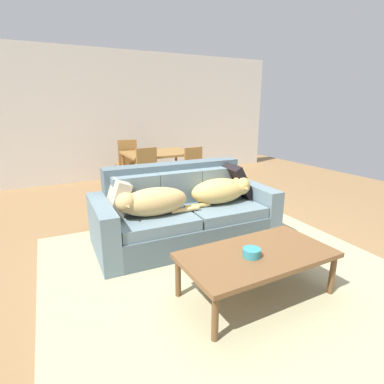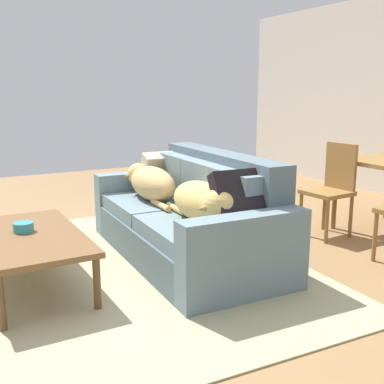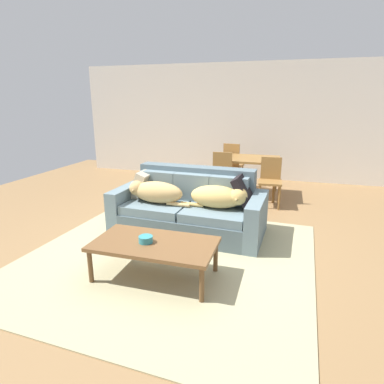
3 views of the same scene
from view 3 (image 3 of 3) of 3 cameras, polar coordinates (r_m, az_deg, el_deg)
ground_plane at (r=4.42m, az=-0.10°, el=-8.62°), size 10.00×10.00×0.00m
back_partition at (r=7.95m, az=8.44°, el=12.26°), size 8.00×0.12×2.70m
area_rug at (r=3.97m, az=-4.33°, el=-11.58°), size 3.51×3.40×0.01m
couch at (r=4.63m, az=-0.37°, el=-2.99°), size 2.16×1.08×0.90m
dog_on_left_cushion at (r=4.56m, az=-6.60°, el=0.02°), size 0.93×0.35×0.31m
dog_on_right_cushion at (r=4.31m, az=4.94°, el=-0.85°), size 0.91×0.40×0.31m
throw_pillow_by_left_arm at (r=4.90m, az=-8.75°, el=1.35°), size 0.30×0.41×0.43m
throw_pillow_by_right_arm at (r=4.40m, az=9.40°, el=0.02°), size 0.35×0.48×0.46m
coffee_table at (r=3.44m, az=-6.71°, el=-9.46°), size 1.29×0.69×0.41m
bowl_on_coffee_table at (r=3.41m, az=-8.24°, el=-8.33°), size 0.15×0.15×0.07m
dining_table at (r=6.47m, az=9.89°, el=5.40°), size 1.21×0.92×0.75m
dining_chair_near_left at (r=5.97m, az=5.23°, el=3.03°), size 0.42×0.42×0.92m
dining_chair_near_right at (r=5.89m, az=13.78°, el=2.27°), size 0.42×0.42×0.87m
dining_chair_far_left at (r=7.17m, az=7.19°, el=5.23°), size 0.45×0.45×0.95m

